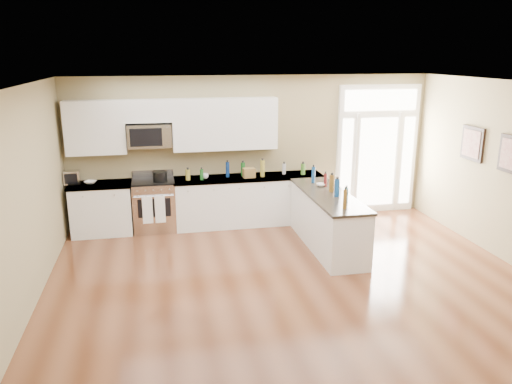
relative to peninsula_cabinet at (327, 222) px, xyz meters
The scene contains 20 objects.
ground 2.46m from the peninsula_cabinet, 112.44° to the right, with size 8.00×8.00×0.00m, color #542B17.
room_shell 2.74m from the peninsula_cabinet, 112.44° to the right, with size 8.00×8.00×8.00m.
back_cabinet_left 4.06m from the peninsula_cabinet, 159.09° to the left, with size 1.10×0.66×0.94m.
back_cabinet_right 1.81m from the peninsula_cabinet, 126.68° to the left, with size 2.85×0.66×0.94m.
peninsula_cabinet is the anchor object (origin of this frame).
upper_cabinet_left 4.39m from the peninsula_cabinet, 157.26° to the left, with size 1.04×0.33×0.95m, color white.
upper_cabinet_right 2.65m from the peninsula_cabinet, 133.15° to the left, with size 1.94×0.33×0.95m, color white.
upper_cabinet_short 3.73m from the peninsula_cabinet, 150.98° to the left, with size 0.82×0.33×0.40m, color white.
microwave 3.53m from the peninsula_cabinet, 151.57° to the left, with size 0.78×0.41×0.42m.
entry_door 2.52m from the peninsula_cabinet, 46.51° to the left, with size 1.70×0.10×2.60m.
wall_art_near 2.84m from the peninsula_cabinet, ahead, with size 0.05×0.58×0.58m.
wall_art_far 3.02m from the peninsula_cabinet, 22.25° to the right, with size 0.05×0.58×0.58m.
kitchen_range 3.21m from the peninsula_cabinet, 153.13° to the left, with size 0.76×0.68×1.08m.
stockpot 3.11m from the peninsula_cabinet, 153.56° to the left, with size 0.25×0.25×0.19m, color black.
toaster_oven 4.59m from the peninsula_cabinet, 160.09° to the left, with size 0.27×0.22×0.24m, color silver.
cardboard_box 1.85m from the peninsula_cabinet, 128.50° to the left, with size 0.22×0.16×0.18m, color brown.
bowl_left 4.26m from the peninsula_cabinet, 159.52° to the left, with size 0.20×0.20×0.05m, color white.
bowl_peninsula 0.72m from the peninsula_cabinet, 86.56° to the left, with size 0.16×0.16×0.05m, color white.
cup_counter 2.46m from the peninsula_cabinet, 142.71° to the left, with size 0.12×0.12×0.09m, color white.
counter_bottles 1.18m from the peninsula_cabinet, 126.28° to the left, with size 2.40×2.43×0.31m.
Camera 1 is at (-1.84, -5.33, 3.19)m, focal length 35.00 mm.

